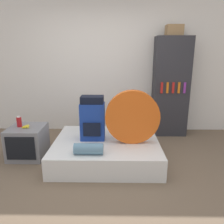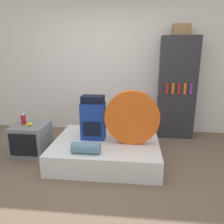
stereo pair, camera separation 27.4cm
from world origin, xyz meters
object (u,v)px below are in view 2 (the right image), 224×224
Objects in this scene: sleeping_roll at (86,148)px; cardboard_box at (181,30)px; backpack at (93,118)px; bookshelf at (177,88)px; television at (31,139)px; canister at (23,119)px; tent_bag at (132,118)px.

cardboard_box is (1.43, 1.65, 1.62)m from sleeping_roll.
bookshelf is (1.42, 1.08, 0.31)m from backpack.
bookshelf is at bearing 23.60° from television.
canister is 2.80m from bookshelf.
backpack is at bearing 166.91° from tent_bag.
backpack is 0.59m from sleeping_roll.
television is 0.35m from canister.
backpack is 0.62m from tent_bag.
backpack is 2.27m from cardboard_box.
cardboard_box is (0.83, 1.26, 1.30)m from tent_bag.
bookshelf reaches higher than television.
television is 3.30× the size of canister.
tent_bag is 2.64× the size of cardboard_box.
bookshelf reaches higher than tent_bag.
sleeping_roll is 0.70× the size of television.
backpack is at bearing -0.23° from television.
canister is at bearing 178.41° from backpack.
sleeping_roll is at bearing -90.32° from backpack.
cardboard_box is at bearing 24.31° from television.
backpack is at bearing -141.93° from cardboard_box.
television is at bearing -14.01° from canister.
canister is 0.09× the size of bookshelf.
bookshelf is (1.43, 1.61, 0.57)m from sleeping_roll.
cardboard_box reaches higher than sleeping_roll.
backpack is 2.25× the size of cardboard_box.
cardboard_box is (2.57, 1.09, 1.43)m from canister.
backpack is 4.02× the size of canister.
cardboard_box is (1.43, 1.12, 1.36)m from backpack.
tent_bag is 1.43× the size of television.
tent_bag reaches higher than canister.
backpack reaches higher than canister.
canister is at bearing -157.84° from bookshelf.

